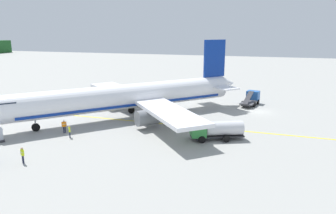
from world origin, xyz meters
The scene contains 8 objects.
ground centered at (0.00, 48.00, -0.10)m, with size 240.00×320.00×0.20m, color #999993.
airliner_foreground centered at (-10.01, 18.97, 3.39)m, with size 32.96×31.35×11.90m.
service_truck_fuel centered at (-16.34, 4.68, 1.40)m, with size 4.41×6.91×2.40m.
service_truck_baggage centered at (5.23, 1.54, 1.19)m, with size 6.40×3.35×2.57m.
crew_marshaller centered at (-29.71, 22.51, 1.04)m, with size 0.41×0.57×1.76m.
crew_loader_left centered at (-21.30, 22.67, 0.95)m, with size 0.52×0.45×1.61m.
crew_loader_right centered at (-19.87, 24.50, 1.06)m, with size 0.46×0.51×1.79m.
apron_guide_line centered at (-11.75, 14.36, 0.01)m, with size 0.30×60.00×0.01m, color yellow.
Camera 1 is at (-54.11, -1.13, 13.44)m, focal length 33.66 mm.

